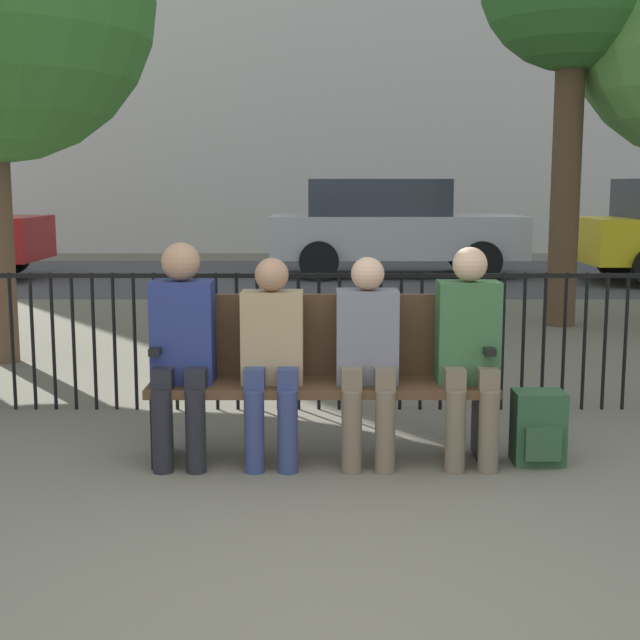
{
  "coord_description": "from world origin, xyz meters",
  "views": [
    {
      "loc": [
        -0.01,
        -2.92,
        1.55
      ],
      "look_at": [
        0.0,
        1.94,
        0.8
      ],
      "focal_mm": 50.0,
      "sensor_mm": 36.0,
      "label": 1
    }
  ],
  "objects_px": {
    "park_bench": "(320,370)",
    "seated_person_0": "(180,341)",
    "seated_person_2": "(365,350)",
    "seated_person_1": "(270,350)",
    "backpack": "(536,428)",
    "seated_person_3": "(466,345)",
    "parked_car_1": "(389,226)"
  },
  "relations": [
    {
      "from": "seated_person_0",
      "to": "parked_car_1",
      "type": "bearing_deg",
      "value": 79.18
    },
    {
      "from": "park_bench",
      "to": "seated_person_0",
      "type": "bearing_deg",
      "value": -170.53
    },
    {
      "from": "seated_person_3",
      "to": "seated_person_1",
      "type": "bearing_deg",
      "value": -179.81
    },
    {
      "from": "seated_person_1",
      "to": "parked_car_1",
      "type": "height_order",
      "value": "parked_car_1"
    },
    {
      "from": "seated_person_0",
      "to": "seated_person_2",
      "type": "relative_size",
      "value": 1.07
    },
    {
      "from": "park_bench",
      "to": "seated_person_0",
      "type": "relative_size",
      "value": 1.56
    },
    {
      "from": "seated_person_2",
      "to": "park_bench",
      "type": "bearing_deg",
      "value": 151.79
    },
    {
      "from": "seated_person_0",
      "to": "parked_car_1",
      "type": "xyz_separation_m",
      "value": [
        1.95,
        10.22,
        0.15
      ]
    },
    {
      "from": "seated_person_1",
      "to": "backpack",
      "type": "xyz_separation_m",
      "value": [
        1.48,
        -0.02,
        -0.44
      ]
    },
    {
      "from": "seated_person_1",
      "to": "seated_person_2",
      "type": "relative_size",
      "value": 1.0
    },
    {
      "from": "park_bench",
      "to": "seated_person_3",
      "type": "relative_size",
      "value": 1.6
    },
    {
      "from": "seated_person_2",
      "to": "seated_person_3",
      "type": "bearing_deg",
      "value": 0.33
    },
    {
      "from": "seated_person_3",
      "to": "backpack",
      "type": "relative_size",
      "value": 2.94
    },
    {
      "from": "seated_person_1",
      "to": "backpack",
      "type": "relative_size",
      "value": 2.8
    },
    {
      "from": "seated_person_0",
      "to": "seated_person_1",
      "type": "xyz_separation_m",
      "value": [
        0.5,
        -0.0,
        -0.05
      ]
    },
    {
      "from": "seated_person_2",
      "to": "backpack",
      "type": "bearing_deg",
      "value": -1.0
    },
    {
      "from": "seated_person_3",
      "to": "parked_car_1",
      "type": "distance_m",
      "value": 10.23
    },
    {
      "from": "park_bench",
      "to": "backpack",
      "type": "relative_size",
      "value": 4.7
    },
    {
      "from": "park_bench",
      "to": "seated_person_0",
      "type": "xyz_separation_m",
      "value": [
        -0.77,
        -0.13,
        0.19
      ]
    },
    {
      "from": "seated_person_0",
      "to": "backpack",
      "type": "bearing_deg",
      "value": -0.62
    },
    {
      "from": "seated_person_0",
      "to": "seated_person_3",
      "type": "height_order",
      "value": "seated_person_0"
    },
    {
      "from": "backpack",
      "to": "park_bench",
      "type": "bearing_deg",
      "value": 172.89
    },
    {
      "from": "seated_person_2",
      "to": "seated_person_3",
      "type": "distance_m",
      "value": 0.56
    },
    {
      "from": "seated_person_1",
      "to": "seated_person_0",
      "type": "bearing_deg",
      "value": 179.44
    },
    {
      "from": "seated_person_0",
      "to": "seated_person_2",
      "type": "xyz_separation_m",
      "value": [
        1.02,
        -0.0,
        -0.05
      ]
    },
    {
      "from": "seated_person_1",
      "to": "seated_person_2",
      "type": "xyz_separation_m",
      "value": [
        0.52,
        0.0,
        0.0
      ]
    },
    {
      "from": "seated_person_0",
      "to": "park_bench",
      "type": "bearing_deg",
      "value": 9.47
    },
    {
      "from": "backpack",
      "to": "seated_person_2",
      "type": "bearing_deg",
      "value": 179.0
    },
    {
      "from": "park_bench",
      "to": "seated_person_0",
      "type": "height_order",
      "value": "seated_person_0"
    },
    {
      "from": "seated_person_2",
      "to": "seated_person_3",
      "type": "xyz_separation_m",
      "value": [
        0.56,
        0.0,
        0.03
      ]
    },
    {
      "from": "seated_person_0",
      "to": "backpack",
      "type": "relative_size",
      "value": 3.01
    },
    {
      "from": "park_bench",
      "to": "backpack",
      "type": "height_order",
      "value": "park_bench"
    }
  ]
}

